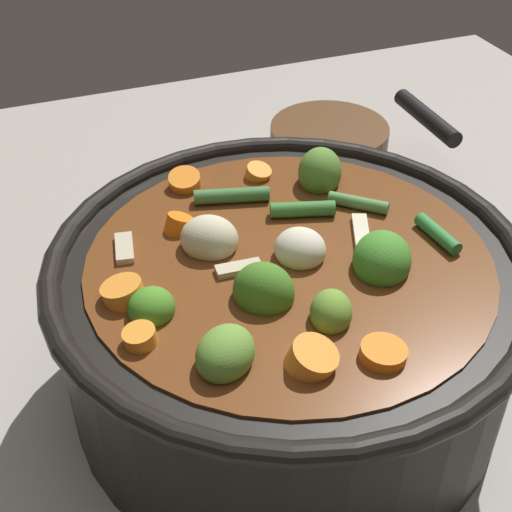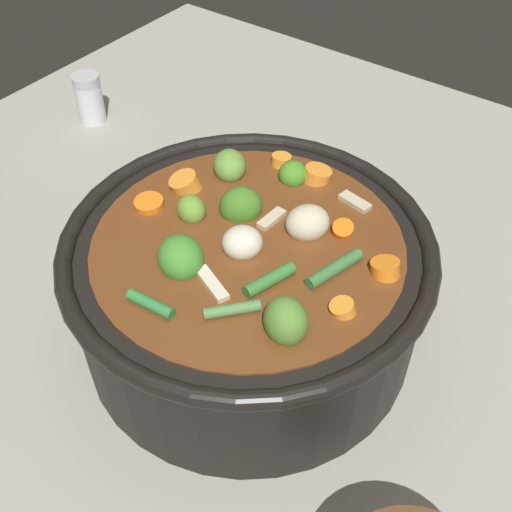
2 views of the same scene
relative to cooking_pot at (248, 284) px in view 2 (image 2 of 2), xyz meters
name	(u,v)px [view 2 (image 2 of 2)]	position (x,y,z in m)	size (l,w,h in m)	color
ground_plane	(249,330)	(0.00, 0.00, -0.07)	(1.10, 1.10, 0.00)	#9E998E
cooking_pot	(248,284)	(0.00, 0.00, 0.00)	(0.32, 0.32, 0.15)	black
salt_shaker	(89,98)	(-0.17, -0.40, -0.03)	(0.04, 0.04, 0.07)	silver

